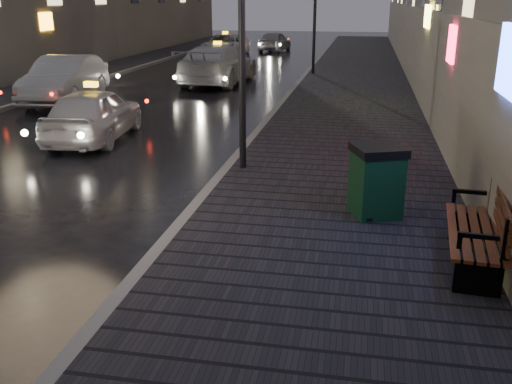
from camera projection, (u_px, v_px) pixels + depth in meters
sidewalk at (356, 79)px, 25.70m from camera, size 4.60×58.00×0.15m
curb at (303, 78)px, 26.12m from camera, size 0.20×58.00×0.15m
sidewalk_far at (96, 72)px, 27.91m from camera, size 2.40×58.00×0.15m
curb_far at (121, 73)px, 27.68m from camera, size 0.20×58.00×0.15m
lamp_near at (242, 1)px, 11.01m from camera, size 0.36×0.36×5.28m
bench at (482, 230)px, 7.49m from camera, size 0.88×2.07×1.03m
trash_bin at (376, 180)px, 9.28m from camera, size 0.99×0.99×1.17m
taxi_near at (94, 114)px, 14.84m from camera, size 2.04×4.21×1.38m
car_left_mid at (65, 79)px, 20.24m from camera, size 2.32×5.04×1.60m
taxi_mid at (218, 64)px, 24.55m from camera, size 2.64×5.83×1.65m
taxi_far at (225, 45)px, 35.96m from camera, size 2.34×5.07×1.41m
car_far at (274, 41)px, 39.39m from camera, size 2.04×4.15×1.36m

